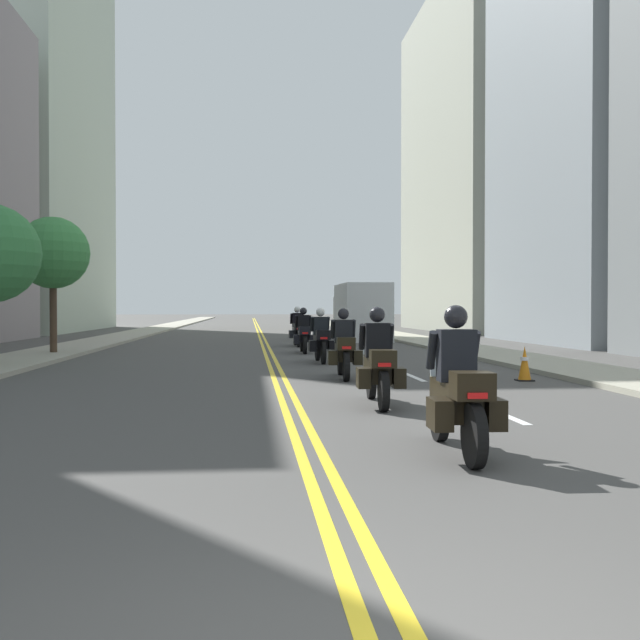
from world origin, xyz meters
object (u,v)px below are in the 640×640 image
(street_tree_0, at_px, (53,253))
(motorcycle_2, at_px, (344,350))
(motorcycle_5, at_px, (297,330))
(traffic_cone_0, at_px, (525,364))
(motorcycle_4, at_px, (304,335))
(motorcycle_0, at_px, (458,395))
(parked_truck, at_px, (360,315))
(motorcycle_3, at_px, (321,340))
(motorcycle_1, at_px, (378,366))

(street_tree_0, bearing_deg, motorcycle_2, -45.47)
(motorcycle_5, distance_m, traffic_cone_0, 15.69)
(motorcycle_4, distance_m, street_tree_0, 9.01)
(traffic_cone_0, bearing_deg, motorcycle_4, 111.46)
(motorcycle_0, relative_size, parked_truck, 0.34)
(motorcycle_2, xyz_separation_m, motorcycle_3, (-0.05, 4.85, 0.02))
(motorcycle_1, bearing_deg, motorcycle_5, 92.98)
(motorcycle_4, bearing_deg, traffic_cone_0, -68.43)
(parked_truck, bearing_deg, street_tree_0, -137.76)
(motorcycle_2, distance_m, traffic_cone_0, 4.04)
(motorcycle_2, bearing_deg, motorcycle_0, -86.60)
(motorcycle_5, xyz_separation_m, parked_truck, (3.55, 5.74, 0.60))
(motorcycle_0, relative_size, motorcycle_3, 1.03)
(motorcycle_0, relative_size, street_tree_0, 0.47)
(motorcycle_0, distance_m, motorcycle_3, 13.69)
(motorcycle_0, distance_m, motorcycle_5, 23.05)
(motorcycle_3, bearing_deg, parked_truck, 75.74)
(motorcycle_5, bearing_deg, motorcycle_3, -91.38)
(motorcycle_0, distance_m, traffic_cone_0, 8.77)
(motorcycle_1, distance_m, motorcycle_4, 14.29)
(motorcycle_5, xyz_separation_m, traffic_cone_0, (4.05, -15.16, -0.29))
(motorcycle_3, bearing_deg, motorcycle_0, -90.57)
(parked_truck, bearing_deg, motorcycle_2, -99.73)
(motorcycle_2, xyz_separation_m, parked_truck, (3.42, 19.95, 0.62))
(motorcycle_4, xyz_separation_m, street_tree_0, (-8.54, -0.67, 2.79))
(motorcycle_0, relative_size, motorcycle_5, 1.01)
(motorcycle_2, relative_size, motorcycle_3, 1.04)
(motorcycle_0, bearing_deg, motorcycle_1, 93.97)
(motorcycle_2, distance_m, motorcycle_3, 4.85)
(motorcycle_3, height_order, street_tree_0, street_tree_0)
(motorcycle_3, bearing_deg, motorcycle_4, 90.64)
(motorcycle_1, bearing_deg, street_tree_0, 125.32)
(parked_truck, bearing_deg, motorcycle_5, -121.78)
(motorcycle_2, height_order, motorcycle_5, motorcycle_5)
(traffic_cone_0, bearing_deg, motorcycle_0, -115.71)
(traffic_cone_0, bearing_deg, motorcycle_3, 124.44)
(motorcycle_1, xyz_separation_m, parked_truck, (3.46, 24.67, 0.61))
(motorcycle_0, relative_size, motorcycle_2, 0.99)
(motorcycle_3, bearing_deg, motorcycle_5, 89.17)
(motorcycle_0, height_order, parked_truck, parked_truck)
(traffic_cone_0, xyz_separation_m, parked_truck, (-0.50, 20.89, 0.89))
(motorcycle_4, distance_m, motorcycle_5, 4.65)
(motorcycle_1, relative_size, motorcycle_3, 1.07)
(motorcycle_5, relative_size, parked_truck, 0.34)
(motorcycle_0, distance_m, motorcycle_1, 4.12)
(motorcycle_2, bearing_deg, street_tree_0, 137.17)
(motorcycle_3, distance_m, traffic_cone_0, 7.03)
(motorcycle_4, relative_size, street_tree_0, 0.46)
(motorcycle_3, bearing_deg, motorcycle_2, -90.64)
(motorcycle_2, xyz_separation_m, motorcycle_4, (-0.21, 9.57, 0.01))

